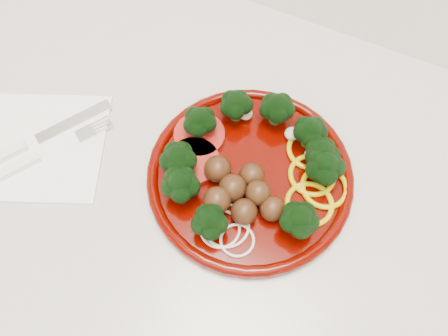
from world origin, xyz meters
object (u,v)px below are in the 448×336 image
at_px(knife, 22,146).
at_px(napkin, 42,146).
at_px(fork, 27,162).
at_px(plate, 251,170).

bearing_deg(knife, napkin, -22.66).
xyz_separation_m(knife, fork, (0.02, -0.02, -0.00)).
bearing_deg(plate, napkin, -163.37).
distance_m(plate, fork, 0.28).
height_order(knife, fork, knife).
relative_size(napkin, knife, 0.91).
height_order(napkin, fork, fork).
bearing_deg(plate, knife, -161.79).
xyz_separation_m(plate, knife, (-0.27, -0.09, -0.01)).
distance_m(knife, fork, 0.03).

